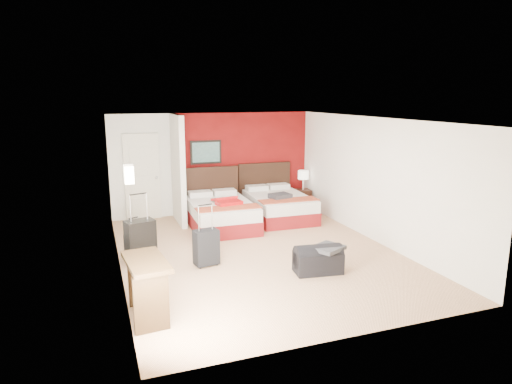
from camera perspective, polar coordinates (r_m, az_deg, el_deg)
name	(u,v)px	position (r m, az deg, el deg)	size (l,w,h in m)	color
ground	(258,253)	(8.65, 0.27, -7.66)	(6.50, 6.50, 0.00)	#D9AE86
room_walls	(169,179)	(9.32, -10.91, 1.57)	(5.02, 6.52, 2.50)	white
red_accent_panel	(242,162)	(11.56, -1.75, 3.78)	(3.50, 0.04, 2.50)	maroon
partition_wall	(178,170)	(10.54, -9.77, 2.79)	(0.12, 1.20, 2.50)	silver
entry_door	(142,177)	(11.06, -14.10, 1.85)	(0.82, 0.06, 2.05)	silver
bed_left	(221,215)	(10.21, -4.39, -2.89)	(1.35, 1.93, 0.58)	white
bed_right	(279,207)	(10.92, 2.91, -1.89)	(1.33, 1.90, 0.57)	white
red_suitcase_open	(227,201)	(10.06, -3.72, -1.14)	(0.53, 0.73, 0.09)	red
jacket_bundle	(280,196)	(10.54, 3.06, -0.51)	(0.46, 0.37, 0.11)	#35363A
nightstand	(303,199)	(11.92, 5.90, -0.89)	(0.37, 0.37, 0.51)	black
table_lamp	(303,180)	(11.81, 5.96, 1.50)	(0.28, 0.28, 0.50)	white
suitcase_black	(141,242)	(8.34, -14.31, -6.13)	(0.50, 0.31, 0.74)	black
suitcase_charcoal	(206,249)	(7.99, -6.29, -7.10)	(0.42, 0.26, 0.61)	black
suitcase_navy	(135,247)	(8.58, -15.02, -6.71)	(0.32, 0.20, 0.44)	black
duffel_bag	(318,261)	(7.75, 7.81, -8.62)	(0.78, 0.42, 0.40)	black
jacket_draped	(328,248)	(7.70, 9.03, -6.97)	(0.50, 0.42, 0.07)	#38383D
desk	(147,289)	(6.32, -13.50, -11.74)	(0.49, 0.98, 0.82)	#301F10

